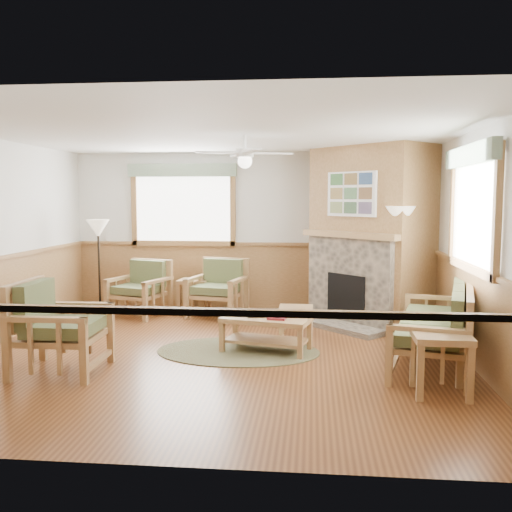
# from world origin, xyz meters

# --- Properties ---
(floor) EXTENTS (6.00, 6.00, 0.01)m
(floor) POSITION_xyz_m (0.00, 0.00, -0.01)
(floor) COLOR brown
(floor) RESTS_ON ground
(ceiling) EXTENTS (6.00, 6.00, 0.01)m
(ceiling) POSITION_xyz_m (0.00, 0.00, 2.70)
(ceiling) COLOR white
(ceiling) RESTS_ON floor
(wall_back) EXTENTS (6.00, 0.02, 2.70)m
(wall_back) POSITION_xyz_m (0.00, 3.00, 1.35)
(wall_back) COLOR silver
(wall_back) RESTS_ON floor
(wall_front) EXTENTS (6.00, 0.02, 2.70)m
(wall_front) POSITION_xyz_m (0.00, -3.00, 1.35)
(wall_front) COLOR silver
(wall_front) RESTS_ON floor
(wall_right) EXTENTS (0.02, 6.00, 2.70)m
(wall_right) POSITION_xyz_m (3.00, 0.00, 1.35)
(wall_right) COLOR silver
(wall_right) RESTS_ON floor
(wainscot) EXTENTS (6.00, 6.00, 1.10)m
(wainscot) POSITION_xyz_m (0.00, 0.00, 0.55)
(wainscot) COLOR olive
(wainscot) RESTS_ON floor
(fireplace) EXTENTS (3.11, 3.11, 2.70)m
(fireplace) POSITION_xyz_m (2.05, 2.05, 1.35)
(fireplace) COLOR olive
(fireplace) RESTS_ON floor
(window_back) EXTENTS (1.90, 0.16, 1.50)m
(window_back) POSITION_xyz_m (-1.10, 2.96, 2.53)
(window_back) COLOR white
(window_back) RESTS_ON wall_back
(window_right) EXTENTS (0.16, 1.90, 1.50)m
(window_right) POSITION_xyz_m (2.96, -0.20, 2.53)
(window_right) COLOR white
(window_right) RESTS_ON wall_right
(ceiling_fan) EXTENTS (1.59, 1.59, 0.36)m
(ceiling_fan) POSITION_xyz_m (0.30, 0.30, 2.66)
(ceiling_fan) COLOR white
(ceiling_fan) RESTS_ON ceiling
(sofa) EXTENTS (2.16, 1.31, 0.93)m
(sofa) POSITION_xyz_m (2.55, -0.21, 0.46)
(sofa) COLOR #A1794B
(sofa) RESTS_ON floor
(armchair_back_left) EXTENTS (1.01, 1.01, 0.90)m
(armchair_back_left) POSITION_xyz_m (-1.66, 2.12, 0.45)
(armchair_back_left) COLOR #A1794B
(armchair_back_left) RESTS_ON floor
(armchair_back_right) EXTENTS (0.99, 0.99, 0.93)m
(armchair_back_right) POSITION_xyz_m (-0.38, 2.19, 0.46)
(armchair_back_right) COLOR #A1794B
(armchair_back_right) RESTS_ON floor
(armchair_left) EXTENTS (0.92, 0.92, 1.01)m
(armchair_left) POSITION_xyz_m (-1.60, -0.90, 0.51)
(armchair_left) COLOR #A1794B
(armchair_left) RESTS_ON floor
(coffee_table) EXTENTS (1.19, 0.79, 0.44)m
(coffee_table) POSITION_xyz_m (0.58, 0.17, 0.22)
(coffee_table) COLOR #A1794B
(coffee_table) RESTS_ON floor
(end_table_chairs) EXTENTS (0.54, 0.52, 0.55)m
(end_table_chairs) POSITION_xyz_m (-0.84, 2.55, 0.28)
(end_table_chairs) COLOR #A1794B
(end_table_chairs) RESTS_ON floor
(end_table_sofa) EXTENTS (0.56, 0.54, 0.61)m
(end_table_sofa) POSITION_xyz_m (2.41, -1.26, 0.30)
(end_table_sofa) COLOR #A1794B
(end_table_sofa) RESTS_ON floor
(footstool) EXTENTS (0.47, 0.47, 0.41)m
(footstool) POSITION_xyz_m (0.93, 1.01, 0.20)
(footstool) COLOR #A1794B
(footstool) RESTS_ON floor
(braided_rug) EXTENTS (2.64, 2.64, 0.01)m
(braided_rug) POSITION_xyz_m (0.23, 0.10, 0.01)
(braided_rug) COLOR brown
(braided_rug) RESTS_ON floor
(floor_lamp_left) EXTENTS (0.47, 0.47, 1.58)m
(floor_lamp_left) POSITION_xyz_m (-2.31, 2.10, 0.79)
(floor_lamp_left) COLOR black
(floor_lamp_left) RESTS_ON floor
(floor_lamp_right) EXTENTS (0.44, 0.44, 1.82)m
(floor_lamp_right) POSITION_xyz_m (2.37, 1.27, 0.91)
(floor_lamp_right) COLOR black
(floor_lamp_right) RESTS_ON floor
(book_red) EXTENTS (0.26, 0.33, 0.03)m
(book_red) POSITION_xyz_m (0.73, 0.12, 0.47)
(book_red) COLOR maroon
(book_red) RESTS_ON coffee_table
(book_dark) EXTENTS (0.25, 0.30, 0.03)m
(book_dark) POSITION_xyz_m (0.43, 0.24, 0.46)
(book_dark) COLOR black
(book_dark) RESTS_ON coffee_table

